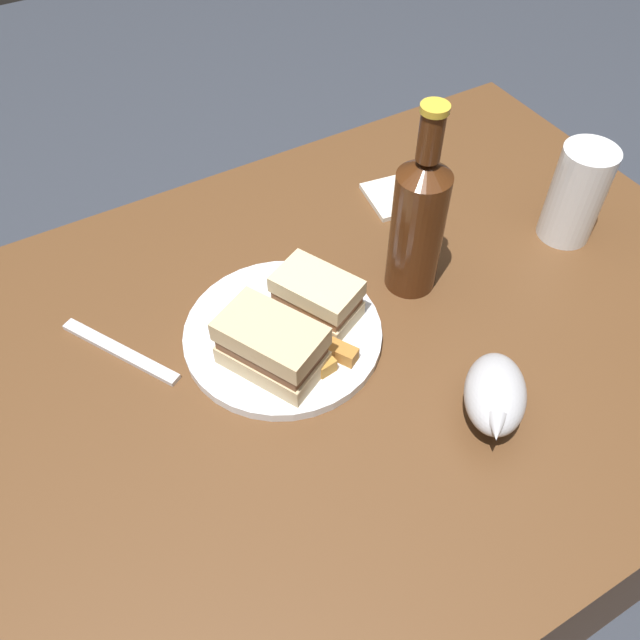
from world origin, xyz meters
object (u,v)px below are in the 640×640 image
at_px(sandwich_half_right, 317,297).
at_px(gravy_boat, 495,395).
at_px(plate, 283,334).
at_px(napkin, 403,195).
at_px(cider_bottle, 418,221).
at_px(fork, 120,351).
at_px(sandwich_half_left, 271,345).
at_px(pint_glass, 575,199).

distance_m(sandwich_half_right, gravy_boat, 0.25).
bearing_deg(plate, napkin, 28.05).
xyz_separation_m(cider_bottle, fork, (-0.39, 0.08, -0.11)).
height_order(plate, cider_bottle, cider_bottle).
bearing_deg(napkin, plate, -151.95).
bearing_deg(sandwich_half_left, cider_bottle, 10.10).
bearing_deg(gravy_boat, cider_bottle, 78.58).
bearing_deg(sandwich_half_right, fork, 162.68).
relative_size(plate, napkin, 2.30).
xyz_separation_m(sandwich_half_left, pint_glass, (0.49, 0.01, 0.01)).
distance_m(sandwich_half_left, cider_bottle, 0.24).
bearing_deg(sandwich_half_right, napkin, 32.20).
distance_m(plate, fork, 0.21).
bearing_deg(plate, pint_glass, -3.91).
bearing_deg(fork, napkin, -110.69).
distance_m(sandwich_half_left, pint_glass, 0.49).
relative_size(cider_bottle, fork, 1.51).
bearing_deg(pint_glass, plate, 176.09).
xyz_separation_m(pint_glass, napkin, (-0.16, 0.19, -0.06)).
bearing_deg(sandwich_half_left, fork, 142.12).
distance_m(sandwich_half_right, pint_glass, 0.40).
bearing_deg(gravy_boat, sandwich_half_left, 135.78).
bearing_deg(cider_bottle, sandwich_half_left, -169.90).
distance_m(cider_bottle, fork, 0.41).
xyz_separation_m(sandwich_half_right, gravy_boat, (0.10, -0.23, -0.00)).
distance_m(plate, sandwich_half_left, 0.07).
height_order(sandwich_half_left, cider_bottle, cider_bottle).
height_order(sandwich_half_left, sandwich_half_right, sandwich_half_left).
xyz_separation_m(sandwich_half_left, napkin, (0.33, 0.20, -0.05)).
height_order(plate, sandwich_half_right, sandwich_half_right).
height_order(sandwich_half_right, pint_glass, pint_glass).
distance_m(gravy_boat, fork, 0.46).
distance_m(plate, sandwich_half_right, 0.06).
relative_size(plate, sandwich_half_left, 1.78).
bearing_deg(plate, gravy_boat, -55.52).
bearing_deg(sandwich_half_right, sandwich_half_left, -152.88).
bearing_deg(cider_bottle, sandwich_half_right, 178.70).
xyz_separation_m(gravy_boat, fork, (-0.34, 0.30, -0.04)).
relative_size(sandwich_half_left, gravy_boat, 1.11).
distance_m(sandwich_half_right, cider_bottle, 0.16).
height_order(sandwich_half_left, gravy_boat, sandwich_half_left).
xyz_separation_m(pint_glass, fork, (-0.64, 0.11, -0.06)).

